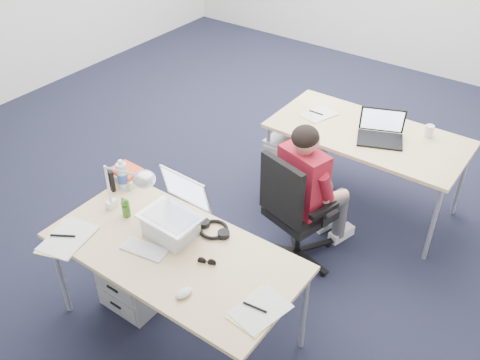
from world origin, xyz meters
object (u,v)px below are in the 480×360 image
office_chair (296,230)px  desk_far (367,137)px  desk_lamp (122,187)px  wireless_keyboard (144,249)px  cordless_phone (112,181)px  drawer_pedestal_far (295,161)px  far_cup (429,131)px  book_stack (127,175)px  dark_laptop (382,127)px  bear_figurine (126,207)px  silver_laptop (169,211)px  computer_mouse (184,293)px  sunglasses (207,262)px  can_koozie (152,213)px  water_bottle (122,175)px  drawer_pedestal_near (140,267)px  seated_person (314,189)px  headphones (214,229)px  desk_near (174,255)px

office_chair → desk_far: bearing=98.5°
desk_far → desk_lamp: bearing=-113.8°
wireless_keyboard → cordless_phone: 0.69m
office_chair → drawer_pedestal_far: 0.96m
drawer_pedestal_far → cordless_phone: (-0.52, -1.66, 0.54)m
drawer_pedestal_far → far_cup: size_ratio=5.62×
book_stack → dark_laptop: (1.25, 1.57, 0.08)m
office_chair → bear_figurine: size_ratio=6.88×
office_chair → desk_lamp: desk_lamp is taller
silver_laptop → computer_mouse: silver_laptop is taller
silver_laptop → sunglasses: bearing=-9.3°
cordless_phone → desk_lamp: (0.27, -0.14, 0.15)m
silver_laptop → office_chair: bearing=70.8°
can_koozie → desk_lamp: bearing=-156.8°
can_koozie → cordless_phone: size_ratio=0.63×
bear_figurine → book_stack: (-0.28, 0.29, -0.02)m
silver_laptop → water_bottle: bearing=165.9°
can_koozie → computer_mouse: bearing=-32.6°
bear_figurine → drawer_pedestal_near: bearing=-5.7°
desk_lamp → drawer_pedestal_far: bearing=91.0°
sunglasses → far_cup: size_ratio=1.19×
dark_laptop → drawer_pedestal_near: bearing=-138.9°
desk_far → water_bottle: water_bottle is taller
water_bottle → dark_laptop: (1.21, 1.65, 0.01)m
seated_person → water_bottle: bearing=-120.8°
seated_person → headphones: 0.97m
wireless_keyboard → desk_far: bearing=66.8°
dark_laptop → cordless_phone: bearing=-148.5°
sunglasses → desk_lamp: bearing=155.4°
book_stack → sunglasses: book_stack is taller
silver_laptop → bear_figurine: 0.39m
dark_laptop → book_stack: bearing=-151.0°
desk_near → wireless_keyboard: (-0.14, -0.11, 0.05)m
water_bottle → bear_figurine: water_bottle is taller
drawer_pedestal_far → water_bottle: size_ratio=2.32×
desk_lamp → far_cup: 2.51m
seated_person → drawer_pedestal_near: size_ratio=2.13×
desk_far → office_chair: size_ratio=1.63×
headphones → desk_far: bearing=83.9°
desk_lamp → book_stack: bearing=142.8°
desk_near → sunglasses: sunglasses is taller
desk_near → computer_mouse: size_ratio=14.90×
desk_far → drawer_pedestal_near: (-0.79, -1.92, -0.41)m
seated_person → drawer_pedestal_far: 0.90m
office_chair → water_bottle: 1.37m
office_chair → far_cup: bearing=80.6°
drawer_pedestal_far → water_bottle: (-0.48, -1.60, 0.57)m
wireless_keyboard → can_koozie: 0.30m
water_bottle → far_cup: bearing=52.6°
desk_lamp → seated_person: bearing=64.5°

